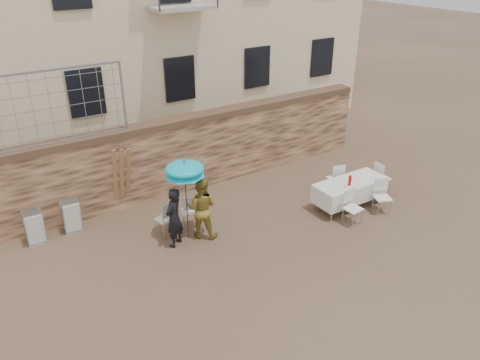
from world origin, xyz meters
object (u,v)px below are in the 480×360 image
table_chair_front_left (353,208)px  table_chair_side (382,177)px  chair_stack_right (69,213)px  umbrella (185,171)px  banquet_table (351,183)px  table_chair_front_right (383,197)px  soda_bottle (350,181)px  woman_dress (202,208)px  couple_chair_left (165,218)px  table_chair_back (335,178)px  man_suit (174,218)px  chair_stack_left (32,223)px  couple_chair_right (190,210)px

table_chair_front_left → table_chair_side: (2.00, 0.85, 0.00)m
chair_stack_right → umbrella: bearing=-40.5°
table_chair_front_left → table_chair_side: size_ratio=1.00×
banquet_table → table_chair_front_right: size_ratio=2.19×
soda_bottle → woman_dress: bearing=165.9°
couple_chair_left → chair_stack_right: couple_chair_left is taller
table_chair_front_right → table_chair_back: bearing=123.6°
table_chair_side → table_chair_front_right: bearing=135.4°
man_suit → chair_stack_right: 2.91m
umbrella → table_chair_side: bearing=-8.2°
chair_stack_right → couple_chair_left: bearing=-38.6°
chair_stack_left → man_suit: bearing=-36.5°
umbrella → table_chair_back: 4.95m
soda_bottle → chair_stack_right: bearing=155.0°
man_suit → table_chair_front_right: bearing=129.2°
man_suit → table_chair_side: (6.35, -0.76, -0.29)m
umbrella → table_chair_front_left: umbrella is taller
couple_chair_right → banquet_table: (4.25, -1.41, 0.25)m
umbrella → couple_chair_right: size_ratio=2.06×
table_chair_side → chair_stack_right: (-8.32, 2.88, -0.02)m
table_chair_back → table_chair_front_right: bearing=117.5°
table_chair_front_left → table_chair_back: bearing=57.6°
table_chair_back → man_suit: bearing=15.9°
table_chair_front_left → couple_chair_right: bearing=144.3°
table_chair_front_right → man_suit: bearing=-173.7°
woman_dress → couple_chair_left: 0.99m
man_suit → couple_chair_left: 0.62m
umbrella → table_chair_side: size_ratio=2.06×
table_chair_side → woman_dress: bearing=84.3°
banquet_table → table_chair_back: size_ratio=2.19×
banquet_table → soda_bottle: size_ratio=8.08×
banquet_table → couple_chair_right: bearing=161.7°
soda_bottle → table_chair_front_left: 0.84m
man_suit → table_chair_side: 6.40m
couple_chair_left → table_chair_front_right: same height
couple_chair_right → table_chair_front_left: size_ratio=1.00×
couple_chair_right → table_chair_front_left: same height
banquet_table → soda_bottle: (-0.20, -0.15, 0.17)m
chair_stack_left → couple_chair_right: bearing=-23.8°
table_chair_back → table_chair_side: same height
man_suit → umbrella: size_ratio=0.78×
table_chair_front_left → table_chair_front_right: 1.10m
umbrella → table_chair_back: size_ratio=2.06×
table_chair_front_right → chair_stack_right: bearing=176.0°
table_chair_back → chair_stack_right: (-7.12, 2.18, -0.02)m
umbrella → couple_chair_right: bearing=56.3°
banquet_table → table_chair_front_left: size_ratio=2.19×
table_chair_front_left → chair_stack_left: 8.12m
couple_chair_right → umbrella: bearing=75.7°
man_suit → umbrella: umbrella is taller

